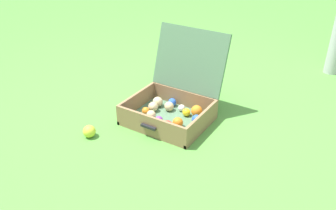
{
  "coord_description": "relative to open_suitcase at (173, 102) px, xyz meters",
  "views": [
    {
      "loc": [
        1.11,
        -1.76,
        1.29
      ],
      "look_at": [
        0.0,
        0.01,
        0.13
      ],
      "focal_mm": 38.14,
      "sensor_mm": 36.0,
      "label": 1
    }
  ],
  "objects": [
    {
      "name": "ground_plane",
      "position": [
        0.0,
        -0.07,
        -0.12
      ],
      "size": [
        16.0,
        16.0,
        0.0
      ],
      "primitive_type": "plane",
      "color": "#4C8C38"
    },
    {
      "name": "stray_ball_on_grass",
      "position": [
        -0.32,
        -0.49,
        -0.08
      ],
      "size": [
        0.08,
        0.08,
        0.08
      ],
      "primitive_type": "sphere",
      "color": "#CCDB38",
      "rests_on": "ground"
    },
    {
      "name": "open_suitcase",
      "position": [
        0.0,
        0.0,
        0.0
      ],
      "size": [
        0.54,
        0.6,
        0.57
      ],
      "color": "#4C7051",
      "rests_on": "ground"
    }
  ]
}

